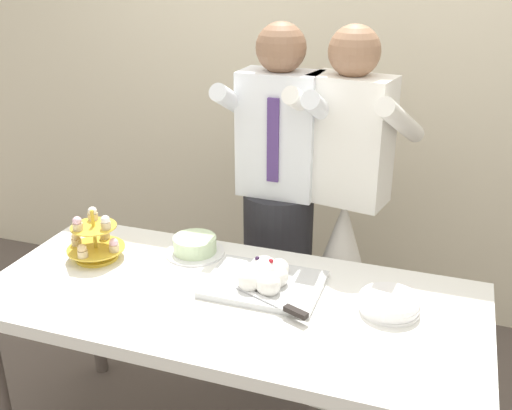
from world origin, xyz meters
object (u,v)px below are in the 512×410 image
Objects in this scene: round_cake at (195,246)px; person_bride at (341,268)px; dessert_table at (230,313)px; cupcake_stand at (95,241)px; plate_stack at (389,304)px; person_groom at (278,227)px; main_cake_tray at (264,278)px.

person_bride reaches higher than round_cake.
person_bride is at bearing 67.68° from dessert_table.
cupcake_stand is at bearing 171.49° from dessert_table.
round_cake is at bearing 24.98° from cupcake_stand.
cupcake_stand is 1.17m from plate_stack.
cupcake_stand is 1.10× the size of plate_stack.
main_cake_tray is at bearing -77.95° from person_groom.
person_groom is at bearing 91.96° from dessert_table.
cupcake_stand reaches higher than round_cake.
round_cake is (-0.25, 0.26, 0.11)m from dessert_table.
person_groom reaches higher than dessert_table.
person_groom is (-0.02, 0.67, 0.05)m from dessert_table.
person_groom is at bearing 44.69° from cupcake_stand.
main_cake_tray is 0.26× the size of person_bride.
cupcake_stand is 0.54× the size of main_cake_tray.
person_bride is at bearing 33.41° from cupcake_stand.
dessert_table is at bearing -45.75° from round_cake.
person_bride is at bearing 115.06° from plate_stack.
cupcake_stand is 0.71m from main_cake_tray.
dessert_table is 8.58× the size of plate_stack.
person_bride is (0.18, 0.59, -0.23)m from main_cake_tray.
person_groom is (0.59, 0.58, -0.11)m from cupcake_stand.
round_cake reaches higher than plate_stack.
person_groom reaches higher than round_cake.
plate_stack is (0.55, 0.09, 0.10)m from dessert_table.
dessert_table is 7.50× the size of round_cake.
main_cake_tray is at bearing -25.41° from round_cake.
plate_stack is at bearing -12.02° from round_cake.
round_cake is 0.14× the size of person_groom.
plate_stack is 0.69m from person_bride.
person_groom is (0.23, 0.41, -0.06)m from round_cake.
dessert_table is at bearing -171.09° from plate_stack.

